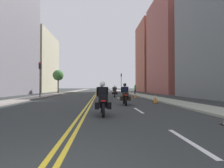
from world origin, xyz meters
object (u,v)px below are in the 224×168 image
at_px(motorcycle_0, 103,101).
at_px(traffic_light_near, 40,73).
at_px(motorcycle_2, 101,94).
at_px(traffic_cone_1, 155,98).
at_px(motorcycle_1, 125,96).
at_px(motorcycle_4, 102,91).
at_px(street_tree_0, 58,75).
at_px(pedestrian_0, 135,89).
at_px(motorcycle_3, 115,92).
at_px(traffic_light_far, 121,79).
at_px(traffic_cone_2, 135,95).

height_order(motorcycle_0, traffic_light_near, traffic_light_near).
height_order(motorcycle_2, traffic_cone_1, motorcycle_2).
distance_m(motorcycle_0, traffic_cone_1, 7.72).
xyz_separation_m(motorcycle_1, motorcycle_4, (-1.61, 15.61, 0.01)).
height_order(motorcycle_1, traffic_light_near, traffic_light_near).
relative_size(motorcycle_2, street_tree_0, 0.48).
xyz_separation_m(pedestrian_0, street_tree_0, (-14.59, 5.88, 2.77)).
height_order(motorcycle_2, pedestrian_0, pedestrian_0).
relative_size(motorcycle_1, traffic_light_near, 0.49).
bearing_deg(motorcycle_1, motorcycle_2, 111.81).
bearing_deg(pedestrian_0, motorcycle_2, -172.13).
bearing_deg(motorcycle_2, pedestrian_0, 61.53).
distance_m(motorcycle_1, traffic_cone_1, 3.02).
relative_size(motorcycle_1, motorcycle_2, 0.95).
relative_size(motorcycle_4, traffic_cone_1, 2.85).
bearing_deg(motorcycle_1, motorcycle_0, -107.25).
bearing_deg(motorcycle_3, traffic_light_far, 84.66).
bearing_deg(traffic_cone_2, motorcycle_1, -106.45).
distance_m(motorcycle_4, traffic_light_far, 21.05).
distance_m(motorcycle_1, motorcycle_4, 15.69).
bearing_deg(pedestrian_0, motorcycle_0, -161.47).
bearing_deg(motorcycle_0, motorcycle_2, 87.99).
height_order(traffic_light_near, pedestrian_0, traffic_light_near).
xyz_separation_m(motorcycle_0, street_tree_0, (-8.65, 28.53, 3.02)).
bearing_deg(motorcycle_1, traffic_cone_1, 26.60).
xyz_separation_m(motorcycle_2, motorcycle_4, (0.19, 10.59, 0.02)).
bearing_deg(traffic_light_near, traffic_light_far, 64.04).
distance_m(traffic_cone_1, pedestrian_0, 16.45).
distance_m(motorcycle_1, motorcycle_2, 5.33).
relative_size(motorcycle_0, motorcycle_3, 0.94).
bearing_deg(traffic_light_far, motorcycle_3, -98.54).
height_order(motorcycle_2, traffic_light_near, traffic_light_near).
relative_size(traffic_cone_2, pedestrian_0, 0.43).
xyz_separation_m(motorcycle_1, motorcycle_2, (-1.80, 5.02, -0.02)).
bearing_deg(street_tree_0, pedestrian_0, -21.95).
relative_size(motorcycle_1, traffic_cone_1, 2.74).
relative_size(motorcycle_0, traffic_light_far, 0.42).
relative_size(motorcycle_3, street_tree_0, 0.47).
bearing_deg(traffic_cone_2, traffic_cone_1, -85.95).
xyz_separation_m(motorcycle_0, motorcycle_3, (1.80, 15.73, -0.02)).
distance_m(motorcycle_4, traffic_cone_1, 15.00).
xyz_separation_m(motorcycle_2, traffic_cone_1, (4.54, -3.77, -0.25)).
distance_m(motorcycle_2, street_tree_0, 20.63).
height_order(traffic_cone_2, traffic_light_near, traffic_light_near).
height_order(motorcycle_1, traffic_cone_2, motorcycle_1).
bearing_deg(motorcycle_3, motorcycle_1, -87.03).
distance_m(motorcycle_3, street_tree_0, 16.81).
distance_m(traffic_light_far, pedestrian_0, 18.30).
relative_size(motorcycle_3, traffic_cone_2, 2.93).
height_order(motorcycle_3, traffic_cone_1, motorcycle_3).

